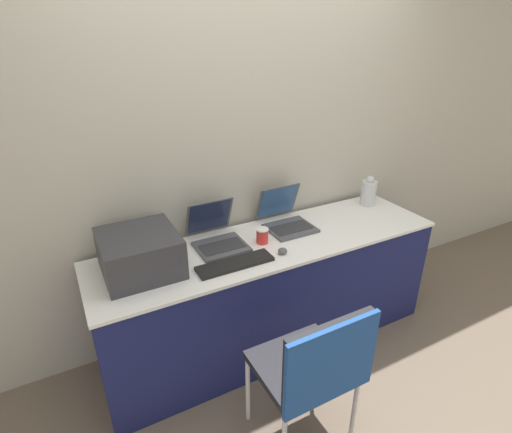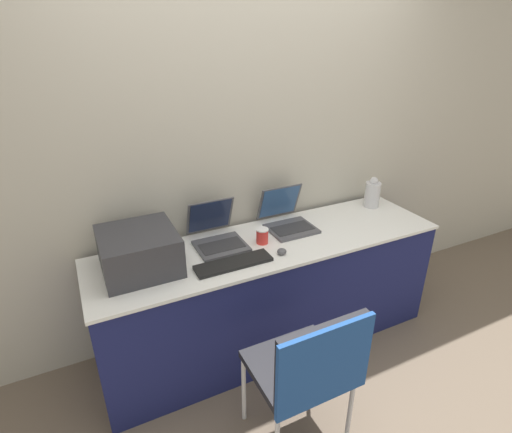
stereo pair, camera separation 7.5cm
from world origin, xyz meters
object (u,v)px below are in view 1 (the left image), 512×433
printer (140,252)px  chair (316,365)px  laptop_left (217,235)px  coffee_cup (262,236)px  laptop_right (286,218)px  external_keyboard (235,264)px  metal_pitcher (369,192)px  mouse (283,251)px

printer → chair: bearing=-55.7°
laptop_left → coffee_cup: bearing=-25.9°
laptop_right → chair: laptop_right is taller
printer → coffee_cup: printer is taller
laptop_right → coffee_cup: 0.29m
external_keyboard → metal_pitcher: bearing=13.8°
printer → laptop_right: 1.00m
printer → external_keyboard: size_ratio=0.93×
printer → laptop_right: laptop_right is taller
printer → mouse: 0.81m
coffee_cup → laptop_right: bearing=27.7°
laptop_left → chair: bearing=-84.4°
printer → metal_pitcher: (1.73, 0.12, -0.02)m
printer → mouse: size_ratio=7.30×
external_keyboard → chair: (0.10, -0.66, -0.22)m
laptop_left → metal_pitcher: laptop_left is taller
laptop_right → metal_pitcher: bearing=1.3°
laptop_left → laptop_right: bearing=1.2°
coffee_cup → laptop_left: bearing=154.1°
laptop_right → coffee_cup: laptop_right is taller
printer → chair: (0.58, -0.85, -0.33)m
printer → chair: size_ratio=0.48×
coffee_cup → chair: bearing=-101.2°
coffee_cup → mouse: 0.18m
laptop_left → coffee_cup: size_ratio=3.74×
printer → laptop_right: bearing=5.8°
external_keyboard → mouse: mouse is taller
laptop_left → mouse: bearing=-45.5°
laptop_right → external_keyboard: size_ratio=0.79×
mouse → chair: (-0.20, -0.64, -0.23)m
laptop_left → coffee_cup: (0.25, -0.12, -0.01)m
external_keyboard → mouse: (0.30, -0.02, 0.01)m
external_keyboard → chair: 0.70m
printer → mouse: (0.78, -0.21, -0.10)m
laptop_left → chair: 0.98m
laptop_right → chair: bearing=-113.6°
coffee_cup → metal_pitcher: (1.00, 0.15, 0.05)m
laptop_right → mouse: size_ratio=6.17×
metal_pitcher → chair: 1.54m
mouse → external_keyboard: bearing=176.8°
laptop_right → laptop_left: bearing=-178.8°
laptop_left → chair: laptop_left is taller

